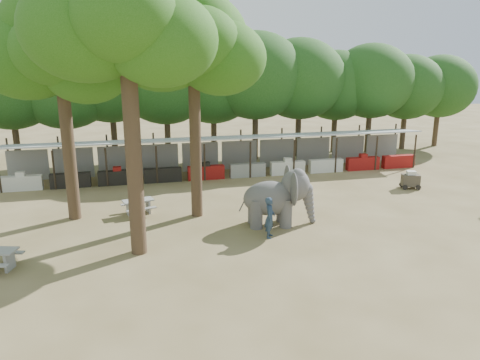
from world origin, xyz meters
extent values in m
plane|color=brown|center=(0.00, 0.00, 0.00)|extent=(100.00, 100.00, 0.00)
cube|color=#ACB0B5|center=(0.00, 14.00, 2.50)|extent=(28.00, 2.99, 0.39)
cylinder|color=#2D2319|center=(-12.60, 12.65, 1.20)|extent=(0.12, 0.12, 2.40)
cylinder|color=#2D2319|center=(-12.60, 15.35, 1.40)|extent=(0.12, 0.12, 2.80)
cube|color=silver|center=(-12.60, 12.90, 0.45)|extent=(2.38, 0.50, 0.90)
cube|color=gray|center=(-12.60, 15.30, 1.00)|extent=(2.52, 0.12, 2.00)
cylinder|color=#2D2319|center=(-9.80, 12.65, 1.20)|extent=(0.12, 0.12, 2.40)
cylinder|color=#2D2319|center=(-9.80, 15.35, 1.40)|extent=(0.12, 0.12, 2.80)
cube|color=black|center=(-9.80, 12.90, 0.45)|extent=(2.38, 0.50, 0.90)
cube|color=gray|center=(-9.80, 15.30, 1.00)|extent=(2.52, 0.12, 2.00)
cylinder|color=#2D2319|center=(-7.00, 12.65, 1.20)|extent=(0.12, 0.12, 2.40)
cylinder|color=#2D2319|center=(-7.00, 15.35, 1.40)|extent=(0.12, 0.12, 2.80)
cube|color=black|center=(-7.00, 12.90, 0.45)|extent=(2.38, 0.50, 0.90)
cube|color=gray|center=(-7.00, 15.30, 1.00)|extent=(2.52, 0.12, 2.00)
cylinder|color=#2D2319|center=(-4.20, 12.65, 1.20)|extent=(0.12, 0.12, 2.40)
cylinder|color=#2D2319|center=(-4.20, 15.35, 1.40)|extent=(0.12, 0.12, 2.80)
cube|color=black|center=(-4.20, 12.90, 0.45)|extent=(2.38, 0.50, 0.90)
cube|color=gray|center=(-4.20, 15.30, 1.00)|extent=(2.52, 0.12, 2.00)
cylinder|color=#2D2319|center=(-1.40, 12.65, 1.20)|extent=(0.12, 0.12, 2.40)
cylinder|color=#2D2319|center=(-1.40, 15.35, 1.40)|extent=(0.12, 0.12, 2.80)
cube|color=maroon|center=(-1.40, 12.90, 0.45)|extent=(2.38, 0.50, 0.90)
cube|color=gray|center=(-1.40, 15.30, 1.00)|extent=(2.52, 0.12, 2.00)
cylinder|color=#2D2319|center=(1.40, 12.65, 1.20)|extent=(0.12, 0.12, 2.40)
cylinder|color=#2D2319|center=(1.40, 15.35, 1.40)|extent=(0.12, 0.12, 2.80)
cube|color=gray|center=(1.40, 12.90, 0.45)|extent=(2.38, 0.50, 0.90)
cube|color=gray|center=(1.40, 15.30, 1.00)|extent=(2.52, 0.12, 2.00)
cylinder|color=#2D2319|center=(4.20, 12.65, 1.20)|extent=(0.12, 0.12, 2.40)
cylinder|color=#2D2319|center=(4.20, 15.35, 1.40)|extent=(0.12, 0.12, 2.80)
cube|color=silver|center=(4.20, 12.90, 0.45)|extent=(2.38, 0.50, 0.90)
cube|color=gray|center=(4.20, 15.30, 1.00)|extent=(2.52, 0.12, 2.00)
cylinder|color=#2D2319|center=(7.00, 12.65, 1.20)|extent=(0.12, 0.12, 2.40)
cylinder|color=#2D2319|center=(7.00, 15.35, 1.40)|extent=(0.12, 0.12, 2.80)
cube|color=silver|center=(7.00, 12.90, 0.45)|extent=(2.38, 0.50, 0.90)
cube|color=gray|center=(7.00, 15.30, 1.00)|extent=(2.52, 0.12, 2.00)
cylinder|color=#2D2319|center=(9.80, 12.65, 1.20)|extent=(0.12, 0.12, 2.40)
cylinder|color=#2D2319|center=(9.80, 15.35, 1.40)|extent=(0.12, 0.12, 2.80)
cube|color=maroon|center=(9.80, 12.90, 0.45)|extent=(2.38, 0.50, 0.90)
cube|color=gray|center=(9.80, 15.30, 1.00)|extent=(2.52, 0.12, 2.00)
cylinder|color=#2D2319|center=(12.60, 12.65, 1.20)|extent=(0.12, 0.12, 2.40)
cylinder|color=#2D2319|center=(12.60, 15.35, 1.40)|extent=(0.12, 0.12, 2.80)
cube|color=maroon|center=(12.60, 12.90, 0.45)|extent=(2.38, 0.50, 0.90)
cube|color=gray|center=(12.60, 15.30, 1.00)|extent=(2.52, 0.12, 2.00)
cylinder|color=#332316|center=(-9.00, 7.00, 4.60)|extent=(0.60, 0.60, 9.20)
cone|color=#332316|center=(-9.00, 7.00, 9.20)|extent=(0.57, 0.57, 2.88)
ellipsoid|color=#194E0D|center=(-10.40, 7.30, 7.82)|extent=(4.80, 4.80, 3.94)
ellipsoid|color=#194E0D|center=(-7.80, 6.40, 7.42)|extent=(4.20, 4.20, 3.44)
ellipsoid|color=#194E0D|center=(-8.80, 8.10, 8.42)|extent=(5.20, 5.20, 4.26)
ellipsoid|color=#194E0D|center=(-9.00, 5.70, 8.12)|extent=(3.80, 3.80, 3.12)
ellipsoid|color=#194E0D|center=(-9.30, 7.20, 9.22)|extent=(4.40, 4.40, 3.61)
cylinder|color=#332316|center=(-6.00, 2.00, 5.20)|extent=(0.64, 0.64, 10.40)
ellipsoid|color=#194E0D|center=(-7.40, 2.30, 8.84)|extent=(4.80, 4.80, 3.94)
ellipsoid|color=#194E0D|center=(-4.80, 1.40, 8.44)|extent=(4.20, 4.20, 3.44)
ellipsoid|color=#194E0D|center=(-5.80, 3.10, 9.44)|extent=(5.20, 5.20, 4.26)
ellipsoid|color=#194E0D|center=(-6.00, 0.70, 9.14)|extent=(3.80, 3.80, 3.12)
cylinder|color=#332316|center=(-3.00, 6.00, 4.80)|extent=(0.56, 0.56, 9.60)
cone|color=#332316|center=(-3.00, 6.00, 9.60)|extent=(0.53, 0.53, 3.00)
ellipsoid|color=#194E0D|center=(-4.40, 6.30, 8.16)|extent=(4.80, 4.80, 3.94)
ellipsoid|color=#194E0D|center=(-1.80, 5.40, 7.76)|extent=(4.20, 4.20, 3.44)
ellipsoid|color=#194E0D|center=(-2.80, 7.10, 8.76)|extent=(5.20, 5.20, 4.26)
ellipsoid|color=#194E0D|center=(-3.00, 4.70, 8.46)|extent=(3.80, 3.80, 3.12)
ellipsoid|color=#194E0D|center=(-3.30, 6.20, 9.56)|extent=(4.40, 4.40, 3.61)
cylinder|color=#332316|center=(-13.33, 19.00, 1.87)|extent=(0.44, 0.44, 3.74)
ellipsoid|color=#11390D|center=(-13.33, 19.00, 5.53)|extent=(6.46, 5.95, 5.61)
cylinder|color=#332316|center=(-10.00, 19.00, 1.87)|extent=(0.44, 0.44, 3.74)
ellipsoid|color=#11390D|center=(-10.00, 19.00, 5.53)|extent=(6.46, 5.95, 5.61)
cylinder|color=#332316|center=(-6.67, 19.00, 1.87)|extent=(0.44, 0.44, 3.74)
ellipsoid|color=#11390D|center=(-6.67, 19.00, 5.53)|extent=(6.46, 5.95, 5.61)
cylinder|color=#332316|center=(-3.33, 19.00, 1.87)|extent=(0.44, 0.44, 3.74)
ellipsoid|color=#11390D|center=(-3.33, 19.00, 5.53)|extent=(6.46, 5.95, 5.61)
cylinder|color=#332316|center=(0.00, 19.00, 1.87)|extent=(0.44, 0.44, 3.74)
ellipsoid|color=#11390D|center=(0.00, 19.00, 5.53)|extent=(6.46, 5.95, 5.61)
cylinder|color=#332316|center=(3.33, 19.00, 1.87)|extent=(0.44, 0.44, 3.74)
ellipsoid|color=#11390D|center=(3.33, 19.00, 5.53)|extent=(6.46, 5.95, 5.61)
cylinder|color=#332316|center=(6.67, 19.00, 1.87)|extent=(0.44, 0.44, 3.74)
ellipsoid|color=#11390D|center=(6.67, 19.00, 5.53)|extent=(6.46, 5.95, 5.61)
cylinder|color=#332316|center=(10.00, 19.00, 1.87)|extent=(0.44, 0.44, 3.74)
ellipsoid|color=#11390D|center=(10.00, 19.00, 5.53)|extent=(6.46, 5.95, 5.61)
cylinder|color=#332316|center=(13.33, 19.00, 1.87)|extent=(0.44, 0.44, 3.74)
ellipsoid|color=#11390D|center=(13.33, 19.00, 5.53)|extent=(6.46, 5.95, 5.61)
cylinder|color=#332316|center=(16.67, 19.00, 1.87)|extent=(0.44, 0.44, 3.74)
ellipsoid|color=#11390D|center=(16.67, 19.00, 5.53)|extent=(6.46, 5.95, 5.61)
cylinder|color=#332316|center=(20.00, 19.00, 1.87)|extent=(0.44, 0.44, 3.74)
ellipsoid|color=#11390D|center=(20.00, 19.00, 5.53)|extent=(6.46, 5.95, 5.61)
ellipsoid|color=#494747|center=(0.19, 3.87, 1.33)|extent=(2.71, 1.79, 1.65)
cylinder|color=#494747|center=(-0.55, 3.56, 0.69)|extent=(0.66, 0.66, 1.38)
cylinder|color=#494747|center=(-0.46, 4.34, 0.69)|extent=(0.66, 0.66, 1.38)
cylinder|color=#494747|center=(0.84, 3.39, 0.69)|extent=(0.66, 0.66, 1.38)
cylinder|color=#494747|center=(0.93, 4.17, 0.69)|extent=(0.66, 0.66, 1.38)
ellipsoid|color=#494747|center=(1.39, 3.72, 1.92)|extent=(1.54, 1.30, 1.53)
ellipsoid|color=#494747|center=(1.07, 3.01, 1.96)|extent=(0.39, 1.27, 1.57)
ellipsoid|color=#494747|center=(1.25, 4.49, 1.96)|extent=(0.39, 1.27, 1.57)
cone|color=#494747|center=(2.13, 3.63, 0.86)|extent=(0.70, 0.70, 1.73)
imported|color=#26384C|center=(-0.27, 2.35, 0.93)|extent=(0.69, 0.80, 1.86)
cube|color=gray|center=(-10.82, 1.49, 0.37)|extent=(0.28, 0.65, 0.75)
cube|color=gray|center=(-11.17, 2.20, 0.45)|extent=(1.62, 0.70, 0.05)
cube|color=gray|center=(-5.89, 6.91, 0.73)|extent=(1.64, 1.05, 0.06)
cube|color=gray|center=(-6.38, 6.79, 0.35)|extent=(0.24, 0.61, 0.71)
cube|color=gray|center=(-5.40, 7.03, 0.35)|extent=(0.24, 0.61, 0.71)
cube|color=gray|center=(-5.76, 6.36, 0.43)|extent=(1.54, 0.61, 0.05)
cube|color=gray|center=(-6.02, 7.45, 0.43)|extent=(1.54, 0.61, 0.05)
cube|color=#362E24|center=(10.36, 7.89, 0.51)|extent=(1.14, 0.86, 0.71)
cylinder|color=black|center=(9.88, 7.67, 0.15)|extent=(0.31, 0.14, 0.30)
cylinder|color=black|center=(10.67, 7.46, 0.15)|extent=(0.31, 0.14, 0.30)
cylinder|color=black|center=(10.06, 8.32, 0.15)|extent=(0.31, 0.14, 0.30)
cylinder|color=black|center=(10.84, 8.10, 0.15)|extent=(0.31, 0.14, 0.30)
cube|color=silver|center=(10.36, 7.89, 0.97)|extent=(0.60, 0.53, 0.25)
camera|label=1|loc=(-6.09, -16.38, 7.95)|focal=35.00mm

